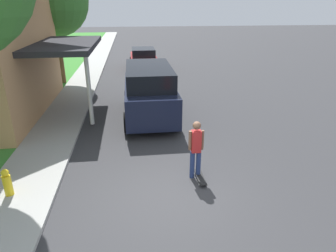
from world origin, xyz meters
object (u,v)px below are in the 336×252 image
(fire_hydrant, at_px, (7,183))
(skateboarder, at_px, (196,147))
(suv_parked, at_px, (149,91))
(skateboard, at_px, (200,177))
(lawn_tree_far, at_px, (52,1))
(car_down_street, at_px, (143,59))

(fire_hydrant, bearing_deg, skateboarder, 4.71)
(suv_parked, height_order, skateboard, suv_parked)
(lawn_tree_far, height_order, skateboard, lawn_tree_far)
(car_down_street, xyz_separation_m, fire_hydrant, (-4.02, -15.49, -0.28))
(skateboarder, distance_m, fire_hydrant, 4.75)
(suv_parked, relative_size, fire_hydrant, 6.64)
(car_down_street, relative_size, skateboarder, 2.60)
(skateboard, xyz_separation_m, fire_hydrant, (-4.82, -0.23, 0.36))
(car_down_street, height_order, skateboarder, skateboarder)
(lawn_tree_far, height_order, fire_hydrant, lawn_tree_far)
(suv_parked, bearing_deg, skateboard, -78.43)
(skateboard, bearing_deg, car_down_street, 92.98)
(suv_parked, xyz_separation_m, fire_hydrant, (-3.79, -5.24, -0.68))
(lawn_tree_far, height_order, suv_parked, lawn_tree_far)
(skateboard, bearing_deg, fire_hydrant, -177.31)
(car_down_street, relative_size, fire_hydrant, 6.07)
(lawn_tree_far, bearing_deg, car_down_street, 37.95)
(lawn_tree_far, height_order, car_down_street, lawn_tree_far)
(car_down_street, bearing_deg, suv_parked, -91.29)
(lawn_tree_far, distance_m, fire_hydrant, 12.36)
(skateboard, distance_m, fire_hydrant, 4.84)
(car_down_street, xyz_separation_m, skateboard, (0.79, -15.27, -0.64))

